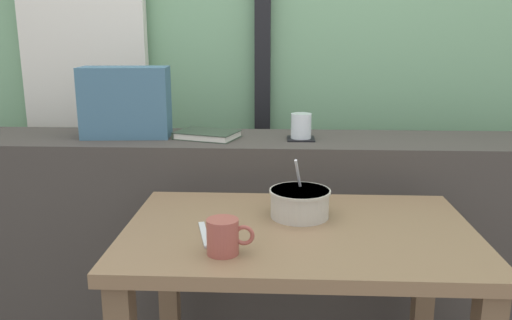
{
  "coord_description": "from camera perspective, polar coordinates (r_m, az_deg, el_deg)",
  "views": [
    {
      "loc": [
        0.05,
        -1.38,
        1.22
      ],
      "look_at": [
        -0.04,
        0.34,
        0.8
      ],
      "focal_mm": 37.16,
      "sensor_mm": 36.0,
      "label": 1
    }
  ],
  "objects": [
    {
      "name": "breakfast_table",
      "position": [
        1.48,
        4.55,
        -12.11
      ],
      "size": [
        0.93,
        0.6,
        0.71
      ],
      "color": "brown",
      "rests_on": "ground"
    },
    {
      "name": "fork_utensil",
      "position": [
        1.38,
        -5.59,
        -7.96
      ],
      "size": [
        0.06,
        0.17,
        0.01
      ],
      "primitive_type": "cube",
      "rotation": [
        0.0,
        0.0,
        0.24
      ],
      "color": "silver",
      "rests_on": "breakfast_table"
    },
    {
      "name": "ceramic_mug",
      "position": [
        1.26,
        -3.49,
        -8.22
      ],
      "size": [
        0.11,
        0.08,
        0.08
      ],
      "color": "#9E4C42",
      "rests_on": "breakfast_table"
    },
    {
      "name": "soup_bowl",
      "position": [
        1.5,
        4.73,
        -4.67
      ],
      "size": [
        0.17,
        0.17,
        0.17
      ],
      "color": "#BCB7A8",
      "rests_on": "breakfast_table"
    },
    {
      "name": "dark_console_ledge",
      "position": [
        2.09,
        1.36,
        -8.86
      ],
      "size": [
        2.8,
        0.37,
        0.83
      ],
      "primitive_type": "cube",
      "color": "#423D38",
      "rests_on": "ground"
    },
    {
      "name": "closed_book",
      "position": [
        1.97,
        -5.3,
        2.74
      ],
      "size": [
        0.25,
        0.21,
        0.03
      ],
      "color": "#334233",
      "rests_on": "dark_console_ledge"
    },
    {
      "name": "window_divider_post",
      "position": [
        2.4,
        0.73,
        15.71
      ],
      "size": [
        0.07,
        0.05,
        2.6
      ],
      "primitive_type": "cube",
      "color": "black",
      "rests_on": "ground"
    },
    {
      "name": "juice_glass",
      "position": [
        1.94,
        4.88,
        3.58
      ],
      "size": [
        0.07,
        0.07,
        0.09
      ],
      "color": "white",
      "rests_on": "coaster_square"
    },
    {
      "name": "curtain_left_panel",
      "position": [
        2.52,
        -18.2,
        13.82
      ],
      "size": [
        0.56,
        0.06,
        2.5
      ],
      "primitive_type": "cube",
      "color": "silver",
      "rests_on": "ground"
    },
    {
      "name": "throw_pillow",
      "position": [
        2.03,
        -13.85,
        6.05
      ],
      "size": [
        0.33,
        0.16,
        0.26
      ],
      "primitive_type": "cube",
      "rotation": [
        0.0,
        0.0,
        0.07
      ],
      "color": "#426B84",
      "rests_on": "dark_console_ledge"
    },
    {
      "name": "coaster_square",
      "position": [
        1.95,
        4.85,
        2.29
      ],
      "size": [
        0.1,
        0.1,
        0.0
      ],
      "primitive_type": "cube",
      "color": "black",
      "rests_on": "dark_console_ledge"
    }
  ]
}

